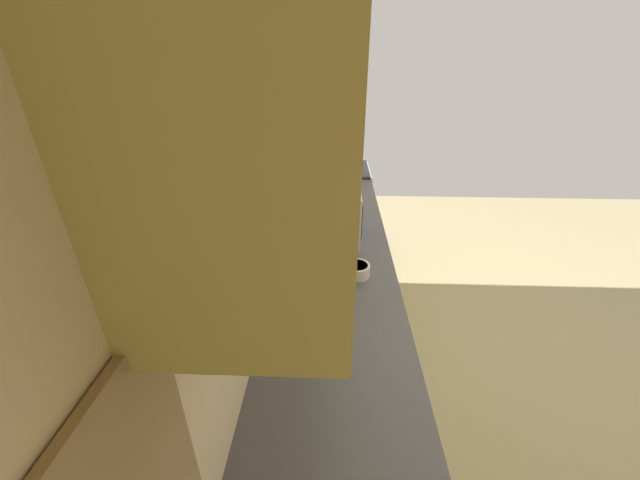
{
  "coord_description": "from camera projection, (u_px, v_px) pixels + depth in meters",
  "views": [
    {
      "loc": [
        -1.88,
        1.24,
        2.0
      ],
      "look_at": [
        -0.5,
        1.3,
        1.28
      ],
      "focal_mm": 20.58,
      "sensor_mm": 36.0,
      "label": 1
    }
  ],
  "objects": [
    {
      "name": "upper_cabinets",
      "position": [
        299.0,
        71.0,
        1.37
      ],
      "size": [
        2.29,
        0.33,
        0.66
      ],
      "color": "#C7BC62"
    },
    {
      "name": "oven_range",
      "position": [
        336.0,
        211.0,
        3.86
      ],
      "size": [
        0.63,
        0.67,
        1.1
      ],
      "color": "#B7BABF",
      "rests_on": "ground_plane"
    },
    {
      "name": "ground_plane",
      "position": [
        509.0,
        372.0,
        2.55
      ],
      "size": [
        6.82,
        6.82,
        0.0
      ],
      "primitive_type": "plane",
      "color": "tan"
    },
    {
      "name": "bowl",
      "position": [
        357.0,
        269.0,
        1.94
      ],
      "size": [
        0.14,
        0.14,
        0.06
      ],
      "color": "silver",
      "rests_on": "counter_run"
    },
    {
      "name": "counter_run",
      "position": [
        333.0,
        359.0,
        2.04
      ],
      "size": [
        3.5,
        0.66,
        0.92
      ],
      "color": "#C4C062",
      "rests_on": "ground_plane"
    },
    {
      "name": "wall_back",
      "position": [
        267.0,
        175.0,
        1.96
      ],
      "size": [
        4.38,
        0.12,
        2.79
      ],
      "primitive_type": "cube",
      "color": "beige",
      "rests_on": "ground_plane"
    },
    {
      "name": "microwave",
      "position": [
        333.0,
        211.0,
        2.33
      ],
      "size": [
        0.45,
        0.35,
        0.32
      ],
      "color": "white",
      "rests_on": "counter_run"
    }
  ]
}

